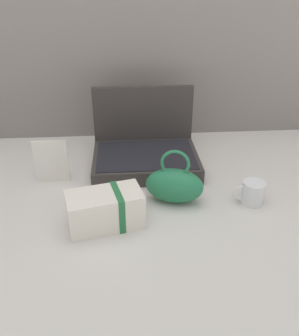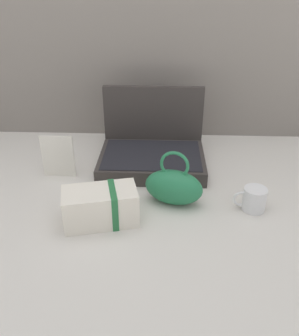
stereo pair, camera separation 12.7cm
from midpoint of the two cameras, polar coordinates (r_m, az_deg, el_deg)
ground_plane at (r=1.35m, az=2.76°, el=-4.24°), size 6.00×6.00×0.00m
open_suitcase at (r=1.53m, az=2.75°, el=2.84°), size 0.43×0.33×0.30m
teal_pouch_handbag at (r=1.28m, az=6.64°, el=-2.94°), size 0.22×0.15×0.20m
cream_toiletry_bag at (r=1.19m, az=-4.46°, el=-6.03°), size 0.26×0.17×0.12m
coffee_mug at (r=1.32m, az=18.61°, el=-4.70°), size 0.11×0.08×0.08m
info_card_left at (r=1.45m, az=-11.69°, el=1.73°), size 0.13×0.01×0.17m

